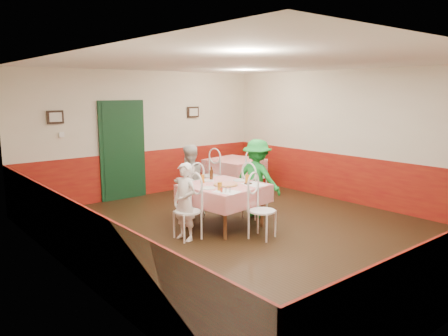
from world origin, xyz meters
TOP-DOWN VIEW (x-y plane):
  - floor at (0.00, 0.00)m, footprint 7.00×7.00m
  - ceiling at (0.00, 0.00)m, footprint 7.00×7.00m
  - back_wall at (0.00, 3.50)m, footprint 6.00×0.10m
  - left_wall at (-3.00, 0.00)m, footprint 0.10×7.00m
  - right_wall at (3.00, 0.00)m, footprint 0.10×7.00m
  - wainscot_back at (0.00, 3.48)m, footprint 6.00×0.03m
  - wainscot_left at (-2.98, 0.00)m, footprint 0.03×7.00m
  - wainscot_right at (2.98, 0.00)m, footprint 0.03×7.00m
  - door at (-0.60, 3.45)m, footprint 0.96×0.06m
  - picture_left at (-2.00, 3.45)m, footprint 0.32×0.03m
  - picture_right at (1.30, 3.45)m, footprint 0.32×0.03m
  - thermostat at (-1.90, 3.45)m, footprint 0.10×0.03m
  - main_table at (-0.21, 0.44)m, footprint 1.36×1.36m
  - second_table at (1.80, 2.48)m, footprint 1.27×1.27m
  - chair_left at (-1.05, 0.34)m, footprint 0.45×0.45m
  - chair_right at (0.63, 0.55)m, footprint 0.44×0.44m
  - chair_far at (-0.32, 1.29)m, footprint 0.46×0.46m
  - chair_near at (-0.11, -0.40)m, footprint 0.53×0.53m
  - chair_second_a at (1.05, 2.48)m, footprint 0.48×0.48m
  - chair_second_b at (1.80, 1.73)m, footprint 0.48×0.48m
  - pizza at (-0.23, 0.37)m, footprint 0.45×0.45m
  - plate_left at (-0.62, 0.37)m, footprint 0.28×0.28m
  - plate_right at (0.22, 0.51)m, footprint 0.28×0.28m
  - plate_far at (-0.25, 0.87)m, footprint 0.28×0.28m
  - glass_a at (-0.56, 0.13)m, footprint 0.08×0.08m
  - glass_b at (0.19, 0.29)m, footprint 0.09×0.09m
  - glass_c at (-0.40, 0.81)m, footprint 0.09×0.09m
  - beer_bottle at (-0.15, 0.88)m, footprint 0.07×0.07m
  - shaker_a at (-0.58, -0.04)m, footprint 0.04×0.04m
  - shaker_b at (-0.52, -0.08)m, footprint 0.04×0.04m
  - shaker_c at (-0.62, 0.01)m, footprint 0.04×0.04m
  - menu_left at (-0.53, -0.02)m, footprint 0.39×0.46m
  - menu_right at (0.20, 0.12)m, footprint 0.33×0.42m
  - wallet at (0.13, 0.20)m, footprint 0.12×0.10m
  - diner_left at (-1.10, 0.33)m, footprint 0.37×0.50m
  - diner_far at (-0.32, 1.34)m, footprint 0.72×0.60m
  - diner_right at (0.68, 0.55)m, footprint 0.77×1.06m

SIDE VIEW (x-z plane):
  - floor at x=0.00m, z-range 0.00..0.00m
  - main_table at x=-0.21m, z-range -0.01..0.76m
  - second_table at x=1.80m, z-range -0.01..0.76m
  - chair_left at x=-1.05m, z-range 0.00..0.90m
  - chair_right at x=0.63m, z-range 0.00..0.90m
  - chair_far at x=-0.32m, z-range 0.00..0.90m
  - chair_near at x=-0.11m, z-range 0.00..0.90m
  - chair_second_a at x=1.05m, z-range 0.00..0.90m
  - chair_second_b at x=1.80m, z-range 0.00..0.90m
  - wainscot_back at x=0.00m, z-range 0.00..1.00m
  - wainscot_left at x=-2.98m, z-range 0.00..1.00m
  - wainscot_right at x=2.98m, z-range 0.00..1.00m
  - diner_left at x=-1.10m, z-range 0.00..1.25m
  - diner_far at x=-0.32m, z-range 0.00..1.37m
  - diner_right at x=0.68m, z-range 0.00..1.47m
  - menu_left at x=-0.53m, z-range 0.76..0.76m
  - menu_right at x=0.20m, z-range 0.76..0.76m
  - plate_left at x=-0.62m, z-range 0.76..0.77m
  - plate_right at x=0.22m, z-range 0.76..0.77m
  - plate_far at x=-0.25m, z-range 0.76..0.77m
  - wallet at x=0.13m, z-range 0.76..0.78m
  - pizza at x=-0.23m, z-range 0.76..0.79m
  - shaker_a at x=-0.58m, z-range 0.76..0.85m
  - shaker_b at x=-0.52m, z-range 0.76..0.85m
  - shaker_c at x=-0.62m, z-range 0.76..0.85m
  - glass_a at x=-0.56m, z-range 0.76..0.90m
  - glass_c at x=-0.40m, z-range 0.76..0.90m
  - glass_b at x=0.19m, z-range 0.76..0.90m
  - beer_bottle at x=-0.15m, z-range 0.76..0.99m
  - door at x=-0.60m, z-range 0.00..2.10m
  - back_wall at x=0.00m, z-range 0.00..2.80m
  - left_wall at x=-3.00m, z-range 0.00..2.80m
  - right_wall at x=3.00m, z-range 0.00..2.80m
  - thermostat at x=-1.90m, z-range 1.45..1.55m
  - picture_left at x=-2.00m, z-range 1.72..1.98m
  - picture_right at x=1.30m, z-range 1.72..1.98m
  - ceiling at x=0.00m, z-range 2.80..2.80m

